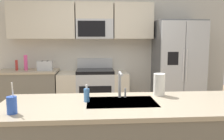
{
  "coord_description": "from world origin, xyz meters",
  "views": [
    {
      "loc": [
        -0.23,
        -2.97,
        1.54
      ],
      "look_at": [
        0.04,
        0.6,
        1.05
      ],
      "focal_mm": 39.31,
      "sensor_mm": 36.0,
      "label": 1
    }
  ],
  "objects_px": {
    "paper_towel_roll": "(159,85)",
    "bottle_pink": "(26,63)",
    "range_oven": "(93,92)",
    "toaster": "(45,66)",
    "refrigerator": "(178,68)",
    "drink_cup_blue": "(12,105)",
    "pepper_mill": "(17,65)",
    "sink_faucet": "(121,82)",
    "soap_dispenser": "(87,95)"
  },
  "relations": [
    {
      "from": "paper_towel_roll",
      "to": "bottle_pink",
      "type": "bearing_deg",
      "value": 132.19
    },
    {
      "from": "range_oven",
      "to": "toaster",
      "type": "distance_m",
      "value": 1.07
    },
    {
      "from": "refrigerator",
      "to": "drink_cup_blue",
      "type": "bearing_deg",
      "value": -131.26
    },
    {
      "from": "drink_cup_blue",
      "to": "paper_towel_roll",
      "type": "xyz_separation_m",
      "value": [
        1.39,
        0.55,
        0.05
      ]
    },
    {
      "from": "pepper_mill",
      "to": "drink_cup_blue",
      "type": "height_order",
      "value": "drink_cup_blue"
    },
    {
      "from": "sink_faucet",
      "to": "drink_cup_blue",
      "type": "xyz_separation_m",
      "value": [
        -0.96,
        -0.45,
        -0.09
      ]
    },
    {
      "from": "range_oven",
      "to": "soap_dispenser",
      "type": "bearing_deg",
      "value": -91.49
    },
    {
      "from": "bottle_pink",
      "to": "paper_towel_roll",
      "type": "xyz_separation_m",
      "value": [
        2.01,
        -2.22,
        -0.02
      ]
    },
    {
      "from": "pepper_mill",
      "to": "soap_dispenser",
      "type": "relative_size",
      "value": 1.16
    },
    {
      "from": "soap_dispenser",
      "to": "paper_towel_roll",
      "type": "bearing_deg",
      "value": 14.84
    },
    {
      "from": "drink_cup_blue",
      "to": "soap_dispenser",
      "type": "bearing_deg",
      "value": 29.11
    },
    {
      "from": "sink_faucet",
      "to": "soap_dispenser",
      "type": "height_order",
      "value": "sink_faucet"
    },
    {
      "from": "range_oven",
      "to": "toaster",
      "type": "relative_size",
      "value": 4.86
    },
    {
      "from": "refrigerator",
      "to": "paper_towel_roll",
      "type": "bearing_deg",
      "value": -114.15
    },
    {
      "from": "range_oven",
      "to": "bottle_pink",
      "type": "distance_m",
      "value": 1.43
    },
    {
      "from": "refrigerator",
      "to": "drink_cup_blue",
      "type": "distance_m",
      "value": 3.56
    },
    {
      "from": "sink_faucet",
      "to": "refrigerator",
      "type": "bearing_deg",
      "value": 58.02
    },
    {
      "from": "refrigerator",
      "to": "toaster",
      "type": "xyz_separation_m",
      "value": [
        -2.59,
        0.02,
        0.07
      ]
    },
    {
      "from": "toaster",
      "to": "sink_faucet",
      "type": "distance_m",
      "value": 2.54
    },
    {
      "from": "refrigerator",
      "to": "soap_dispenser",
      "type": "relative_size",
      "value": 10.88
    },
    {
      "from": "range_oven",
      "to": "soap_dispenser",
      "type": "relative_size",
      "value": 8.0
    },
    {
      "from": "sink_faucet",
      "to": "soap_dispenser",
      "type": "xyz_separation_m",
      "value": [
        -0.35,
        -0.11,
        -0.1
      ]
    },
    {
      "from": "pepper_mill",
      "to": "paper_towel_roll",
      "type": "relative_size",
      "value": 0.82
    },
    {
      "from": "soap_dispenser",
      "to": "sink_faucet",
      "type": "bearing_deg",
      "value": 17.76
    },
    {
      "from": "paper_towel_roll",
      "to": "soap_dispenser",
      "type": "bearing_deg",
      "value": -165.16
    },
    {
      "from": "range_oven",
      "to": "paper_towel_roll",
      "type": "xyz_separation_m",
      "value": [
        0.72,
        -2.2,
        0.58
      ]
    },
    {
      "from": "toaster",
      "to": "soap_dispenser",
      "type": "xyz_separation_m",
      "value": [
        0.85,
        -2.35,
        -0.02
      ]
    },
    {
      "from": "range_oven",
      "to": "sink_faucet",
      "type": "distance_m",
      "value": 2.4
    },
    {
      "from": "sink_faucet",
      "to": "paper_towel_roll",
      "type": "xyz_separation_m",
      "value": [
        0.43,
        0.1,
        -0.05
      ]
    },
    {
      "from": "pepper_mill",
      "to": "sink_faucet",
      "type": "relative_size",
      "value": 0.7
    },
    {
      "from": "refrigerator",
      "to": "sink_faucet",
      "type": "height_order",
      "value": "refrigerator"
    },
    {
      "from": "bottle_pink",
      "to": "paper_towel_roll",
      "type": "height_order",
      "value": "bottle_pink"
    },
    {
      "from": "toaster",
      "to": "soap_dispenser",
      "type": "bearing_deg",
      "value": -70.11
    },
    {
      "from": "pepper_mill",
      "to": "bottle_pink",
      "type": "distance_m",
      "value": 0.17
    },
    {
      "from": "refrigerator",
      "to": "bottle_pink",
      "type": "height_order",
      "value": "refrigerator"
    },
    {
      "from": "bottle_pink",
      "to": "drink_cup_blue",
      "type": "distance_m",
      "value": 2.84
    },
    {
      "from": "sink_faucet",
      "to": "pepper_mill",
      "type": "bearing_deg",
      "value": 127.26
    },
    {
      "from": "refrigerator",
      "to": "paper_towel_roll",
      "type": "xyz_separation_m",
      "value": [
        -0.95,
        -2.13,
        0.09
      ]
    },
    {
      "from": "pepper_mill",
      "to": "paper_towel_roll",
      "type": "distance_m",
      "value": 3.09
    },
    {
      "from": "toaster",
      "to": "drink_cup_blue",
      "type": "xyz_separation_m",
      "value": [
        0.24,
        -2.69,
        -0.02
      ]
    },
    {
      "from": "soap_dispenser",
      "to": "paper_towel_roll",
      "type": "xyz_separation_m",
      "value": [
        0.78,
        0.21,
        0.05
      ]
    },
    {
      "from": "pepper_mill",
      "to": "soap_dispenser",
      "type": "distance_m",
      "value": 2.78
    },
    {
      "from": "toaster",
      "to": "sink_faucet",
      "type": "height_order",
      "value": "sink_faucet"
    },
    {
      "from": "range_oven",
      "to": "paper_towel_roll",
      "type": "distance_m",
      "value": 2.38
    },
    {
      "from": "drink_cup_blue",
      "to": "toaster",
      "type": "bearing_deg",
      "value": 95.16
    },
    {
      "from": "sink_faucet",
      "to": "drink_cup_blue",
      "type": "bearing_deg",
      "value": -154.79
    },
    {
      "from": "soap_dispenser",
      "to": "range_oven",
      "type": "bearing_deg",
      "value": 88.51
    },
    {
      "from": "sink_faucet",
      "to": "range_oven",
      "type": "bearing_deg",
      "value": 97.09
    },
    {
      "from": "range_oven",
      "to": "bottle_pink",
      "type": "bearing_deg",
      "value": 179.09
    },
    {
      "from": "toaster",
      "to": "drink_cup_blue",
      "type": "distance_m",
      "value": 2.7
    }
  ]
}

